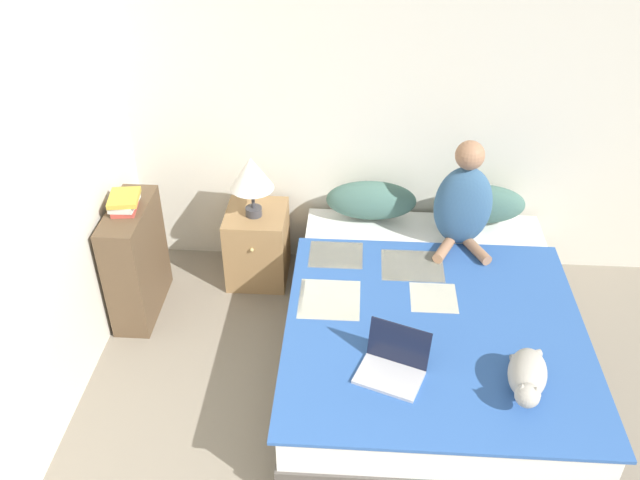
{
  "coord_description": "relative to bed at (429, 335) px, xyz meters",
  "views": [
    {
      "loc": [
        -0.44,
        -0.48,
        3.09
      ],
      "look_at": [
        -0.65,
        2.77,
        0.83
      ],
      "focal_mm": 38.0,
      "sensor_mm": 36.0,
      "label": 1
    }
  ],
  "objects": [
    {
      "name": "wall_back",
      "position": [
        -0.04,
        1.14,
        1.04
      ],
      "size": [
        5.1,
        0.05,
        2.55
      ],
      "color": "beige",
      "rests_on": "ground_plane"
    },
    {
      "name": "bed",
      "position": [
        0.0,
        0.0,
        0.0
      ],
      "size": [
        1.72,
        2.14,
        0.48
      ],
      "color": "#4C4742",
      "rests_on": "ground_plane"
    },
    {
      "name": "pillow_near",
      "position": [
        -0.37,
        0.93,
        0.39
      ],
      "size": [
        0.63,
        0.23,
        0.29
      ],
      "color": "#42665B",
      "rests_on": "bed"
    },
    {
      "name": "pillow_far",
      "position": [
        0.38,
        0.93,
        0.39
      ],
      "size": [
        0.63,
        0.23,
        0.29
      ],
      "color": "#42665B",
      "rests_on": "bed"
    },
    {
      "name": "person_sitting",
      "position": [
        0.22,
        0.66,
        0.56
      ],
      "size": [
        0.38,
        0.37,
        0.75
      ],
      "color": "#33567A",
      "rests_on": "bed"
    },
    {
      "name": "cat_tabby",
      "position": [
        0.42,
        -0.65,
        0.34
      ],
      "size": [
        0.26,
        0.49,
        0.2
      ],
      "rotation": [
        0.0,
        0.0,
        -1.78
      ],
      "color": "#A8A399",
      "rests_on": "bed"
    },
    {
      "name": "laptop_open",
      "position": [
        -0.26,
        -0.57,
        0.3
      ],
      "size": [
        0.41,
        0.38,
        0.24
      ],
      "rotation": [
        0.0,
        0.0,
        -0.36
      ],
      "color": "#B7B7BC",
      "rests_on": "bed"
    },
    {
      "name": "nightstand",
      "position": [
        -1.18,
        0.84,
        0.04
      ],
      "size": [
        0.42,
        0.48,
        0.55
      ],
      "color": "#937047",
      "rests_on": "ground_plane"
    },
    {
      "name": "table_lamp",
      "position": [
        -1.19,
        0.81,
        0.64
      ],
      "size": [
        0.3,
        0.3,
        0.45
      ],
      "color": "#38383D",
      "rests_on": "nightstand"
    },
    {
      "name": "bookshelf",
      "position": [
        -1.93,
        0.42,
        0.17
      ],
      "size": [
        0.24,
        0.64,
        0.81
      ],
      "color": "brown",
      "rests_on": "ground_plane"
    },
    {
      "name": "book_stack_top",
      "position": [
        -1.94,
        0.43,
        0.62
      ],
      "size": [
        0.21,
        0.25,
        0.1
      ],
      "color": "#B24238",
      "rests_on": "bookshelf"
    }
  ]
}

